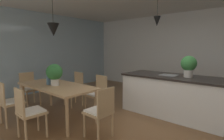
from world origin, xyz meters
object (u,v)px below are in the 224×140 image
(chair_far_right, at_px, (97,93))
(chair_near_right, at_px, (28,111))
(chair_near_left, at_px, (9,101))
(potted_plant_on_island, at_px, (189,65))
(vase_on_dining_table, at_px, (49,81))
(chair_kitchen_end, at_px, (100,111))
(chair_window_end, at_px, (29,88))
(potted_plant_on_table, at_px, (54,73))
(dining_table, at_px, (57,88))
(kitchen_island, at_px, (172,95))
(chair_far_left, at_px, (75,87))

(chair_far_right, xyz_separation_m, chair_near_right, (-0.01, -1.59, 0.00))
(chair_near_left, bearing_deg, potted_plant_on_island, 45.35)
(vase_on_dining_table, bearing_deg, chair_kitchen_end, 3.18)
(chair_window_end, xyz_separation_m, chair_near_left, (0.89, -0.80, 0.00))
(potted_plant_on_table, bearing_deg, chair_near_right, -61.75)
(chair_far_right, relative_size, chair_near_right, 1.00)
(dining_table, relative_size, potted_plant_on_table, 4.13)
(chair_far_right, distance_m, chair_near_right, 1.59)
(chair_near_left, bearing_deg, chair_near_right, 0.00)
(potted_plant_on_table, bearing_deg, dining_table, 111.31)
(kitchen_island, distance_m, vase_on_dining_table, 2.77)
(chair_far_left, distance_m, potted_plant_on_island, 2.83)
(chair_kitchen_end, relative_size, chair_far_left, 1.00)
(potted_plant_on_island, height_order, potted_plant_on_table, potted_plant_on_island)
(chair_near_right, bearing_deg, potted_plant_on_island, 56.50)
(chair_window_end, height_order, potted_plant_on_table, potted_plant_on_table)
(chair_window_end, xyz_separation_m, chair_near_right, (1.73, -0.80, 0.00))
(potted_plant_on_table, bearing_deg, chair_kitchen_end, 2.11)
(chair_far_right, height_order, chair_window_end, same)
(dining_table, bearing_deg, chair_near_right, -62.16)
(chair_near_right, bearing_deg, chair_kitchen_end, 41.74)
(dining_table, height_order, vase_on_dining_table, vase_on_dining_table)
(chair_near_left, bearing_deg, chair_window_end, 138.06)
(chair_far_left, bearing_deg, potted_plant_on_table, -62.55)
(chair_window_end, height_order, chair_kitchen_end, same)
(chair_window_end, bearing_deg, chair_far_right, 24.59)
(kitchen_island, bearing_deg, potted_plant_on_table, -134.29)
(dining_table, bearing_deg, chair_window_end, -179.99)
(chair_far_left, bearing_deg, potted_plant_on_island, 21.42)
(kitchen_island, relative_size, potted_plant_on_island, 4.90)
(chair_far_right, bearing_deg, vase_on_dining_table, -124.27)
(chair_near_right, relative_size, chair_far_left, 1.00)
(chair_near_right, relative_size, chair_kitchen_end, 1.00)
(chair_near_right, relative_size, chair_near_left, 1.00)
(potted_plant_on_island, relative_size, vase_on_dining_table, 2.59)
(vase_on_dining_table, bearing_deg, chair_window_end, 175.81)
(potted_plant_on_table, height_order, vase_on_dining_table, potted_plant_on_table)
(chair_far_left, relative_size, potted_plant_on_table, 1.91)
(dining_table, distance_m, potted_plant_on_table, 0.34)
(chair_kitchen_end, height_order, potted_plant_on_island, potted_plant_on_island)
(kitchen_island, bearing_deg, dining_table, -135.36)
(chair_far_left, distance_m, potted_plant_on_table, 1.09)
(chair_far_right, height_order, chair_far_left, same)
(kitchen_island, height_order, potted_plant_on_table, potted_plant_on_table)
(dining_table, xyz_separation_m, kitchen_island, (1.82, 1.80, -0.20))
(chair_far_right, distance_m, chair_window_end, 1.91)
(chair_near_left, xyz_separation_m, vase_on_dining_table, (0.25, 0.71, 0.34))
(dining_table, height_order, chair_far_left, chair_far_left)
(chair_window_end, bearing_deg, vase_on_dining_table, -4.19)
(chair_near_left, distance_m, chair_kitchen_end, 1.91)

